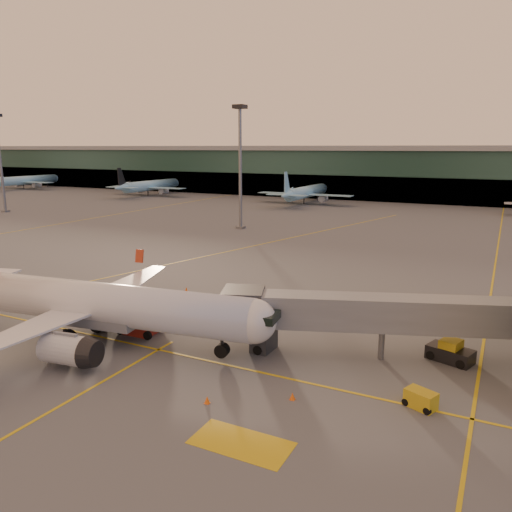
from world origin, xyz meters
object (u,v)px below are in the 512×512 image
at_px(gpu_cart, 421,399).
at_px(pushback_tug, 450,352).
at_px(catering_truck, 138,310).
at_px(main_airplane, 89,304).

height_order(gpu_cart, pushback_tug, pushback_tug).
bearing_deg(catering_truck, main_airplane, -127.36).
distance_m(main_airplane, catering_truck, 4.45).
bearing_deg(main_airplane, gpu_cart, -5.75).
height_order(main_airplane, catering_truck, main_airplane).
relative_size(gpu_cart, pushback_tug, 0.60).
bearing_deg(pushback_tug, main_airplane, -142.79).
xyz_separation_m(gpu_cart, pushback_tug, (0.94, 8.84, 0.15)).
bearing_deg(main_airplane, catering_truck, 46.14).
distance_m(main_airplane, gpu_cart, 28.55).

